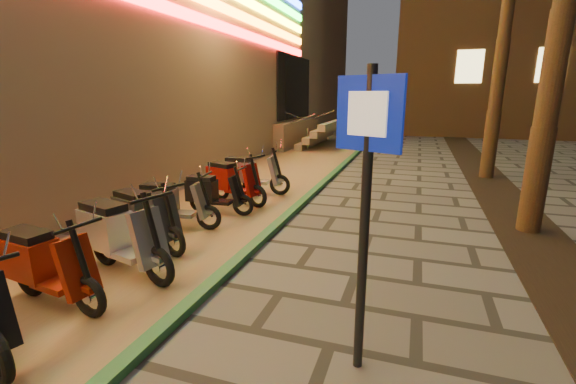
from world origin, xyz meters
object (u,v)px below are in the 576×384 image
(scooter_9, at_px, (171,203))
(scooter_12, at_px, (249,173))
(scooter_6, at_px, (43,264))
(scooter_8, at_px, (143,217))
(scooter_11, at_px, (231,181))
(scooter_10, at_px, (212,193))
(scooter_7, at_px, (117,235))
(pedestrian_sign, at_px, (366,184))

(scooter_9, xyz_separation_m, scooter_12, (0.31, 2.89, 0.04))
(scooter_6, distance_m, scooter_9, 2.82)
(scooter_8, height_order, scooter_11, scooter_11)
(scooter_10, height_order, scooter_12, scooter_12)
(scooter_6, relative_size, scooter_7, 0.91)
(pedestrian_sign, height_order, scooter_10, pedestrian_sign)
(scooter_6, bearing_deg, scooter_9, 101.01)
(scooter_6, distance_m, scooter_12, 5.70)
(scooter_8, bearing_deg, scooter_9, 114.16)
(scooter_12, bearing_deg, pedestrian_sign, -62.69)
(scooter_9, relative_size, scooter_11, 0.93)
(scooter_10, xyz_separation_m, scooter_11, (-0.02, 0.92, 0.07))
(scooter_6, bearing_deg, scooter_8, 99.66)
(pedestrian_sign, bearing_deg, scooter_12, 146.98)
(scooter_11, height_order, scooter_12, scooter_12)
(scooter_11, bearing_deg, scooter_7, -70.27)
(scooter_6, xyz_separation_m, scooter_12, (0.14, 5.70, 0.02))
(pedestrian_sign, relative_size, scooter_7, 1.50)
(scooter_8, bearing_deg, scooter_11, 104.76)
(scooter_7, bearing_deg, scooter_9, 117.21)
(scooter_9, bearing_deg, scooter_12, 75.24)
(scooter_7, bearing_deg, scooter_10, 107.36)
(scooter_12, bearing_deg, scooter_9, -101.58)
(scooter_10, bearing_deg, scooter_11, 87.35)
(scooter_6, xyz_separation_m, scooter_11, (0.08, 4.79, 0.02))
(scooter_7, height_order, scooter_10, scooter_7)
(scooter_6, height_order, scooter_9, scooter_6)
(pedestrian_sign, bearing_deg, scooter_7, -170.37)
(scooter_8, distance_m, scooter_9, 0.93)
(scooter_7, height_order, scooter_11, scooter_7)
(pedestrian_sign, xyz_separation_m, scooter_10, (-3.66, 3.81, -1.29))
(scooter_8, xyz_separation_m, scooter_10, (0.17, 1.98, -0.05))
(scooter_7, bearing_deg, pedestrian_sign, -0.08)
(scooter_6, height_order, scooter_12, scooter_12)
(pedestrian_sign, distance_m, scooter_11, 6.12)
(scooter_6, distance_m, scooter_10, 3.87)
(scooter_8, relative_size, scooter_12, 0.96)
(scooter_11, relative_size, scooter_12, 0.99)
(pedestrian_sign, bearing_deg, scooter_6, -154.89)
(scooter_11, bearing_deg, pedestrian_sign, -34.74)
(scooter_9, bearing_deg, scooter_8, -92.14)
(scooter_11, bearing_deg, scooter_9, -79.96)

